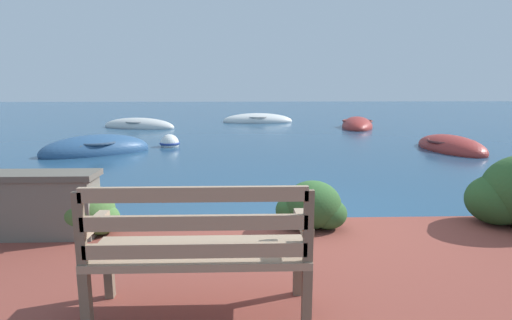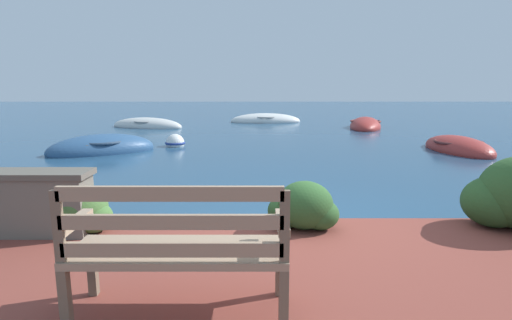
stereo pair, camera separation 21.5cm
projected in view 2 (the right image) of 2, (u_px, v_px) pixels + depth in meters
ground_plane at (295, 236)px, 4.65m from camera, size 80.00×80.00×0.00m
park_bench at (177, 247)px, 2.58m from camera, size 1.43×0.48×0.93m
stone_wall at (13, 202)px, 4.06m from camera, size 1.57×0.39×0.66m
hedge_clump_far_left at (77, 211)px, 4.16m from camera, size 0.74×0.53×0.50m
hedge_clump_left at (303, 208)px, 4.25m from camera, size 0.76×0.55×0.52m
rowboat_nearest at (101, 150)px, 10.46m from camera, size 2.94×2.47×0.85m
rowboat_mid at (457, 149)px, 10.71m from camera, size 1.43×2.69×0.70m
rowboat_far at (364, 126)px, 16.61m from camera, size 2.01×3.41×0.77m
rowboat_outer at (146, 126)px, 16.69m from camera, size 3.34×1.95×0.73m
rowboat_distant at (264, 121)px, 19.10m from camera, size 3.34×1.34×0.75m
mooring_buoy at (174, 143)px, 11.53m from camera, size 0.58×0.58×0.53m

